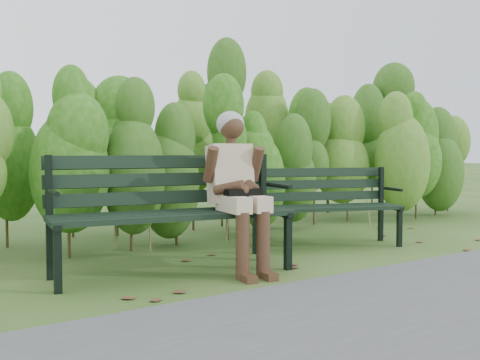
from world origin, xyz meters
TOP-DOWN VIEW (x-y plane):
  - ground at (0.00, 0.00)m, footprint 80.00×80.00m
  - footpath at (0.00, -2.20)m, footprint 60.00×2.50m
  - hedge_band at (0.00, 1.86)m, footprint 11.04×1.67m
  - leaf_litter at (-0.31, -0.25)m, footprint 5.81×2.26m
  - bench_left at (-0.98, 0.00)m, footprint 2.11×1.00m
  - bench_right at (1.00, 0.27)m, footprint 1.80×1.11m
  - seated_woman at (-0.48, -0.29)m, footprint 0.56×0.82m

SIDE VIEW (x-z plane):
  - ground at x=0.00m, z-range 0.00..0.00m
  - leaf_litter at x=-0.31m, z-range 0.00..0.01m
  - footpath at x=0.00m, z-range 0.00..0.01m
  - bench_right at x=1.00m, z-range 0.08..0.93m
  - bench_left at x=-0.98m, z-range 0.09..1.10m
  - seated_woman at x=-0.48m, z-range 0.10..1.49m
  - hedge_band at x=0.00m, z-range 0.05..2.47m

